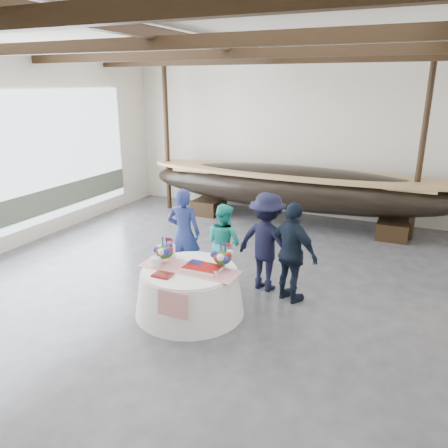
% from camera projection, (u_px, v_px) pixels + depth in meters
% --- Properties ---
extents(floor, '(10.00, 12.00, 0.01)m').
position_uv_depth(floor, '(195.00, 294.00, 8.11)').
color(floor, '#3D3D42').
rests_on(floor, ground).
extents(wall_back, '(10.00, 0.02, 4.50)m').
position_uv_depth(wall_back, '(291.00, 137.00, 12.61)').
color(wall_back, silver).
rests_on(wall_back, ground).
extents(ceiling, '(10.00, 12.00, 0.01)m').
position_uv_depth(ceiling, '(189.00, 31.00, 6.72)').
color(ceiling, white).
rests_on(ceiling, wall_back).
extents(pavilion_structure, '(9.80, 11.76, 4.50)m').
position_uv_depth(pavilion_structure, '(212.00, 67.00, 7.59)').
color(pavilion_structure, black).
rests_on(pavilion_structure, ground).
extents(open_bay, '(0.03, 7.00, 3.20)m').
position_uv_depth(open_bay, '(29.00, 167.00, 10.36)').
color(open_bay, silver).
rests_on(open_bay, ground).
extents(longboat_display, '(8.67, 1.73, 1.63)m').
position_uv_depth(longboat_display, '(295.00, 188.00, 11.82)').
color(longboat_display, black).
rests_on(longboat_display, ground).
extents(banquet_table, '(1.85, 1.85, 0.80)m').
position_uv_depth(banquet_table, '(190.00, 290.00, 7.37)').
color(banquet_table, white).
rests_on(banquet_table, ground).
extents(tabletop_items, '(1.72, 0.95, 0.40)m').
position_uv_depth(tabletop_items, '(191.00, 258.00, 7.30)').
color(tabletop_items, '#B61220').
rests_on(tabletop_items, banquet_table).
extents(guest_woman_blue, '(0.74, 0.57, 1.82)m').
position_uv_depth(guest_woman_blue, '(184.00, 233.00, 8.62)').
color(guest_woman_blue, navy).
rests_on(guest_woman_blue, ground).
extents(guest_woman_teal, '(0.91, 0.81, 1.56)m').
position_uv_depth(guest_woman_teal, '(224.00, 243.00, 8.47)').
color(guest_woman_teal, teal).
rests_on(guest_woman_teal, ground).
extents(guest_man_left, '(1.31, 0.90, 1.87)m').
position_uv_depth(guest_man_left, '(267.00, 242.00, 8.07)').
color(guest_man_left, black).
rests_on(guest_man_left, ground).
extents(guest_man_right, '(1.15, 0.86, 1.82)m').
position_uv_depth(guest_man_right, '(292.00, 253.00, 7.61)').
color(guest_man_right, black).
rests_on(guest_man_right, ground).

